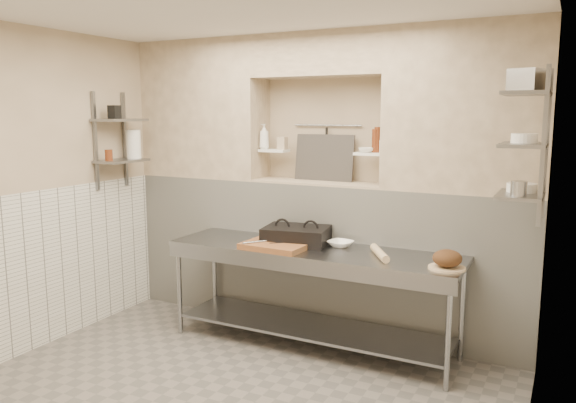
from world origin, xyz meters
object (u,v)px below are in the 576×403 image
Objects in this scene: mixing_bowl at (341,244)px; bottle_soap at (264,137)px; cutting_board at (275,246)px; bowl_alcove at (366,150)px; prep_table at (312,277)px; panini_press at (296,235)px; jug_left at (134,144)px; rolling_pin at (380,253)px; bread_loaf at (447,258)px.

mixing_bowl is 0.87× the size of bottle_soap.
cutting_board is 1.21m from bowl_alcove.
prep_table is at bearing -136.64° from mixing_bowl.
mixing_bowl is (0.48, 0.32, 0.00)m from cutting_board.
prep_table is 10.42× the size of bottle_soap.
bowl_alcove reaches higher than panini_press.
jug_left is at bearing -158.84° from bottle_soap.
cutting_board is 1.29× the size of rolling_pin.
bread_loaf is at bearing -5.69° from prep_table.
rolling_pin is 1.93× the size of bread_loaf.
bottle_soap reaches higher than panini_press.
mixing_bowl is 1.37m from bottle_soap.
jug_left is (-1.25, -0.48, -0.08)m from bottle_soap.
bottle_soap is at bearing 145.43° from prep_table.
bottle_soap is at bearing 21.16° from jug_left.
bowl_alcove is (0.09, 0.38, 0.81)m from mixing_bowl.
bottle_soap reaches higher than bread_loaf.
cutting_board is 0.91m from rolling_pin.
panini_press is 2.84× the size of bread_loaf.
prep_table is 2.31m from jug_left.
cutting_board is 2.54× the size of mixing_bowl.
prep_table is 9.05× the size of jug_left.
prep_table is 0.68m from rolling_pin.
cutting_board is 1.47m from bread_loaf.
bowl_alcove is (0.49, 0.45, 0.76)m from panini_press.
cutting_board is 0.58m from mixing_bowl.
mixing_bowl is at bearing 3.56° from jug_left.
panini_press reaches higher than mixing_bowl.
bread_loaf is (0.57, -0.11, 0.05)m from rolling_pin.
prep_table is 4.74× the size of cutting_board.
bread_loaf reaches higher than prep_table.
bottle_soap is 1.77× the size of bowl_alcove.
bowl_alcove reaches higher than rolling_pin.
jug_left reaches higher than mixing_bowl.
bottle_soap reaches higher than rolling_pin.
prep_table is at bearing 25.07° from cutting_board.
bottle_soap is at bearing -178.23° from bowl_alcove.
jug_left is (-2.63, 0.05, 0.82)m from rolling_pin.
bowl_alcove reaches higher than mixing_bowl.
bread_loaf is at bearing 0.70° from cutting_board.
rolling_pin reaches higher than mixing_bowl.
mixing_bowl is 1.03m from bread_loaf.
bread_loaf is at bearing -18.38° from bottle_soap.
prep_table is at bearing -37.76° from panini_press.
bowl_alcove is at bearing 120.32° from rolling_pin.
cutting_board is at bearing -129.30° from bowl_alcove.
bottle_soap reaches higher than cutting_board.
jug_left is at bearing -167.34° from bowl_alcove.
mixing_bowl is 0.90m from bowl_alcove.
bread_loaf is at bearing -11.32° from rolling_pin.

